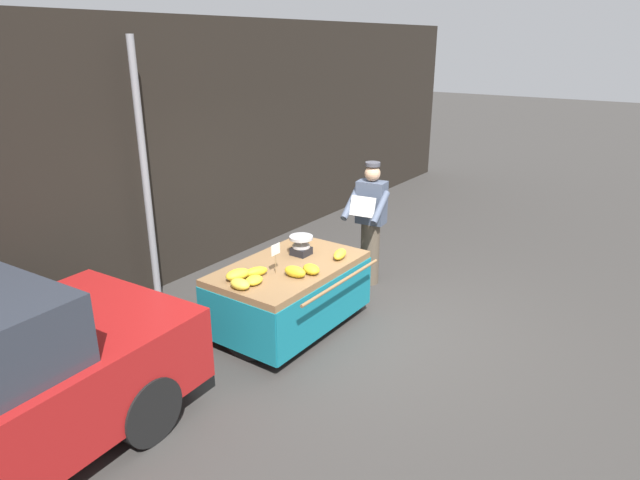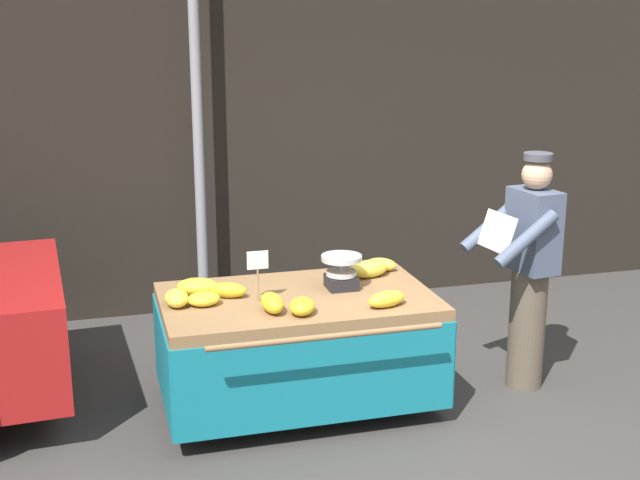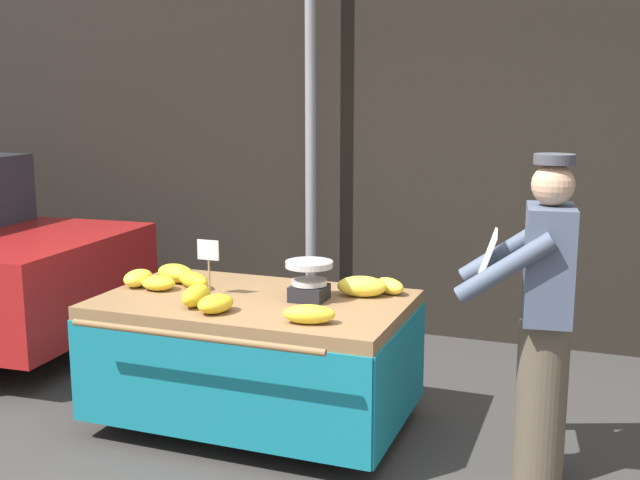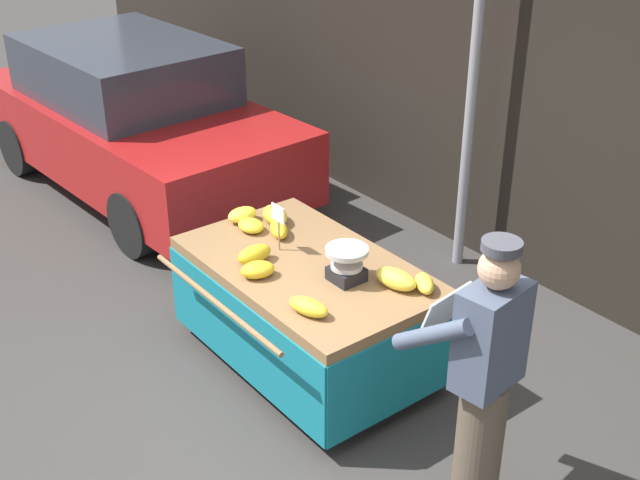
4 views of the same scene
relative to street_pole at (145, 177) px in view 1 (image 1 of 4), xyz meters
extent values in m
plane|color=#383533|center=(0.93, -2.61, -1.64)|extent=(60.00, 60.00, 0.00)
cube|color=black|center=(0.93, 0.38, 0.12)|extent=(16.00, 0.24, 3.53)
cylinder|color=gray|center=(0.00, 0.00, 0.00)|extent=(0.09, 0.09, 3.29)
cube|color=olive|center=(0.38, -1.92, -0.87)|extent=(1.81, 1.09, 0.08)
cylinder|color=black|center=(-0.45, -1.92, -1.26)|extent=(0.05, 0.77, 0.77)
cylinder|color=#B7B7BC|center=(-0.48, -1.92, -1.26)|extent=(0.01, 0.14, 0.14)
cylinder|color=black|center=(1.20, -1.92, -1.26)|extent=(0.05, 0.77, 0.77)
cylinder|color=#B7B7BC|center=(1.23, -1.92, -1.26)|extent=(0.01, 0.14, 0.14)
cylinder|color=#4C4742|center=(0.38, -1.45, -1.28)|extent=(0.05, 0.05, 0.73)
cube|color=#147284|center=(0.38, -2.47, -1.21)|extent=(1.81, 0.02, 0.60)
cube|color=#147284|center=(0.38, -1.37, -1.21)|extent=(1.81, 0.02, 0.60)
cube|color=#147284|center=(-0.53, -1.92, -1.21)|extent=(0.02, 1.09, 0.60)
cube|color=#147284|center=(1.28, -1.92, -1.21)|extent=(0.02, 1.09, 0.60)
cylinder|color=olive|center=(0.38, -2.65, -0.85)|extent=(1.45, 0.04, 0.04)
cube|color=black|center=(0.71, -1.85, -0.79)|extent=(0.20, 0.20, 0.09)
cylinder|color=#B7B7BC|center=(0.71, -1.85, -0.69)|extent=(0.02, 0.02, 0.11)
cylinder|color=#B7B7BC|center=(0.71, -1.85, -0.62)|extent=(0.28, 0.28, 0.04)
cylinder|color=#B7B7BC|center=(0.71, -1.85, -0.72)|extent=(0.21, 0.21, 0.03)
cylinder|color=#997A51|center=(0.10, -1.96, -0.72)|extent=(0.01, 0.01, 0.22)
cube|color=white|center=(0.10, -1.96, -0.55)|extent=(0.14, 0.01, 0.12)
ellipsoid|color=yellow|center=(-0.26, -1.73, -0.77)|extent=(0.31, 0.24, 0.12)
ellipsoid|color=yellow|center=(1.11, -1.54, -0.78)|extent=(0.25, 0.21, 0.10)
ellipsoid|color=gold|center=(0.32, -2.28, -0.78)|extent=(0.23, 0.27, 0.10)
ellipsoid|color=yellow|center=(-0.25, -1.95, -0.79)|extent=(0.22, 0.18, 0.09)
ellipsoid|color=gold|center=(-0.08, -1.83, -0.78)|extent=(0.28, 0.22, 0.10)
ellipsoid|color=yellow|center=(0.97, -1.66, -0.77)|extent=(0.32, 0.21, 0.12)
ellipsoid|color=yellow|center=(0.88, -2.29, -0.78)|extent=(0.30, 0.20, 0.10)
ellipsoid|color=gold|center=(0.15, -2.19, -0.77)|extent=(0.14, 0.27, 0.12)
ellipsoid|color=yellow|center=(-0.42, -1.92, -0.78)|extent=(0.15, 0.23, 0.11)
cylinder|color=brown|center=(2.06, -2.02, -1.20)|extent=(0.26, 0.26, 0.88)
cube|color=#475166|center=(2.06, -2.02, -0.47)|extent=(0.28, 0.41, 0.58)
sphere|color=tan|center=(2.06, -2.02, -0.08)|extent=(0.21, 0.21, 0.21)
cylinder|color=#3F3F47|center=(2.06, -2.02, 0.05)|extent=(0.20, 0.20, 0.05)
cylinder|color=#475166|center=(1.87, -2.25, -0.46)|extent=(0.49, 0.15, 0.37)
cylinder|color=#475166|center=(1.82, -1.84, -0.46)|extent=(0.49, 0.15, 0.37)
cube|color=silver|center=(1.76, -2.06, -0.45)|extent=(0.13, 0.35, 0.25)
cylinder|color=black|center=(-1.94, -0.60, -1.34)|extent=(0.61, 0.22, 0.60)
cylinder|color=black|center=(-1.84, -2.16, -1.34)|extent=(0.61, 0.22, 0.60)
camera|label=1|loc=(-4.17, -5.57, 1.58)|focal=31.02mm
camera|label=2|loc=(-0.92, -7.17, 1.00)|focal=47.83mm
camera|label=3|loc=(2.30, -5.93, 0.35)|focal=43.23mm
camera|label=4|loc=(4.27, -4.82, 1.91)|focal=46.63mm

